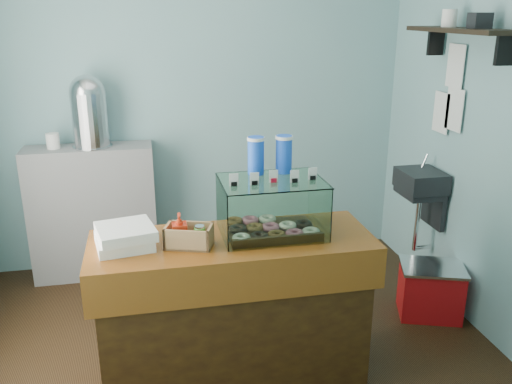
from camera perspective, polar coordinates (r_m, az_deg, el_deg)
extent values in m
plane|color=black|center=(3.72, -2.95, -16.23)|extent=(3.50, 3.50, 0.00)
cube|color=#7AA8B2|center=(4.60, -6.19, 9.44)|extent=(3.50, 0.04, 2.80)
cube|color=#7AA8B2|center=(1.74, 4.03, -5.92)|extent=(3.50, 0.04, 2.80)
cube|color=#7AA8B2|center=(3.80, 23.85, 6.05)|extent=(0.04, 3.00, 2.80)
cube|color=black|center=(4.28, 16.99, 1.17)|extent=(0.30, 0.35, 0.15)
cube|color=black|center=(4.41, 18.23, -1.22)|extent=(0.04, 0.30, 0.35)
cylinder|color=silver|center=(4.37, 17.33, 3.11)|extent=(0.02, 0.02, 0.12)
cylinder|color=silver|center=(4.40, 16.56, -3.19)|extent=(0.04, 0.04, 0.45)
cube|color=black|center=(3.91, 20.66, 15.66)|extent=(0.25, 1.00, 0.03)
cube|color=black|center=(3.61, 24.75, 13.42)|extent=(0.12, 0.03, 0.18)
cube|color=black|center=(4.29, 18.40, 14.70)|extent=(0.12, 0.03, 0.18)
cube|color=white|center=(4.15, 20.15, 8.13)|extent=(0.01, 0.21, 0.30)
cube|color=white|center=(4.30, 18.91, 7.92)|extent=(0.01, 0.21, 0.30)
cube|color=white|center=(4.15, 20.26, 12.33)|extent=(0.01, 0.21, 0.30)
cube|color=#43280C|center=(3.28, -2.38, -12.66)|extent=(1.50, 0.56, 0.84)
cube|color=#50260A|center=(3.07, -2.49, -5.47)|extent=(1.60, 0.60, 0.06)
cube|color=#50260A|center=(2.88, -1.53, -9.87)|extent=(1.60, 0.04, 0.18)
cube|color=gray|center=(4.64, -16.71, -2.04)|extent=(1.00, 0.32, 1.10)
cube|color=#321E0F|center=(3.14, 1.63, -4.13)|extent=(0.52, 0.37, 0.02)
torus|color=beige|center=(2.98, -1.51, -4.85)|extent=(0.10, 0.10, 0.03)
torus|color=black|center=(3.00, 0.35, -4.69)|extent=(0.10, 0.10, 0.03)
torus|color=brown|center=(3.02, 2.19, -4.54)|extent=(0.10, 0.10, 0.03)
torus|color=#D3637A|center=(3.04, 4.00, -4.38)|extent=(0.10, 0.10, 0.03)
torus|color=beige|center=(3.07, 5.77, -4.22)|extent=(0.10, 0.10, 0.03)
torus|color=black|center=(3.09, -1.93, -3.96)|extent=(0.10, 0.10, 0.03)
torus|color=brown|center=(3.11, -0.14, -3.82)|extent=(0.10, 0.10, 0.03)
torus|color=#D3637A|center=(3.13, 1.64, -3.67)|extent=(0.10, 0.10, 0.03)
torus|color=beige|center=(3.15, 3.38, -3.53)|extent=(0.10, 0.10, 0.03)
torus|color=black|center=(3.18, 5.11, -3.38)|extent=(0.10, 0.10, 0.03)
torus|color=brown|center=(3.20, -2.32, -3.13)|extent=(0.10, 0.10, 0.03)
torus|color=#D3637A|center=(3.22, -0.59, -3.00)|extent=(0.10, 0.10, 0.03)
torus|color=beige|center=(3.24, 1.12, -2.87)|extent=(0.10, 0.10, 0.03)
cube|color=white|center=(2.90, 2.62, -3.01)|extent=(0.57, 0.01, 0.31)
cube|color=white|center=(3.28, 0.80, -0.40)|extent=(0.57, 0.01, 0.31)
cube|color=white|center=(3.04, -3.61, -2.01)|extent=(0.01, 0.42, 0.31)
cube|color=white|center=(3.16, 6.70, -1.24)|extent=(0.01, 0.42, 0.31)
cube|color=white|center=(3.04, 1.68, 1.19)|extent=(0.59, 0.43, 0.01)
cube|color=white|center=(2.93, -2.38, 1.34)|extent=(0.05, 0.00, 0.07)
cube|color=black|center=(2.94, -2.37, 0.91)|extent=(0.03, 0.02, 0.02)
cube|color=white|center=(2.95, -0.21, 1.48)|extent=(0.05, 0.00, 0.07)
cube|color=black|center=(2.96, -0.21, 1.05)|extent=(0.03, 0.02, 0.02)
cube|color=white|center=(2.98, 1.92, 1.61)|extent=(0.05, 0.00, 0.07)
cube|color=red|center=(2.98, 1.91, 1.19)|extent=(0.03, 0.02, 0.02)
cube|color=white|center=(3.01, 4.01, 1.74)|extent=(0.05, 0.00, 0.07)
cube|color=black|center=(3.01, 4.00, 1.32)|extent=(0.03, 0.02, 0.02)
cube|color=white|center=(3.04, 6.06, 1.86)|extent=(0.05, 0.00, 0.07)
cube|color=black|center=(3.04, 6.05, 1.45)|extent=(0.03, 0.02, 0.02)
cylinder|color=blue|center=(3.12, -0.01, 3.85)|extent=(0.09, 0.09, 0.22)
cylinder|color=white|center=(3.10, -0.01, 5.64)|extent=(0.10, 0.10, 0.02)
cylinder|color=blue|center=(3.16, 2.95, 4.00)|extent=(0.09, 0.09, 0.22)
cylinder|color=white|center=(3.13, 2.98, 5.77)|extent=(0.10, 0.10, 0.02)
cube|color=tan|center=(2.99, -7.03, -5.57)|extent=(0.28, 0.22, 0.01)
cube|color=tan|center=(2.91, -7.39, -5.14)|extent=(0.24, 0.09, 0.12)
cube|color=tan|center=(3.03, -6.77, -4.12)|extent=(0.24, 0.09, 0.12)
cube|color=tan|center=(3.00, -9.27, -4.49)|extent=(0.06, 0.15, 0.12)
cube|color=tan|center=(2.94, -4.83, -4.75)|extent=(0.06, 0.15, 0.12)
imported|color=red|center=(2.96, -8.05, -3.85)|extent=(0.10, 0.10, 0.18)
cylinder|color=green|center=(2.95, -5.94, -4.65)|extent=(0.06, 0.06, 0.10)
cylinder|color=silver|center=(2.93, -5.98, -3.66)|extent=(0.05, 0.05, 0.01)
cube|color=white|center=(3.04, -13.70, -5.06)|extent=(0.34, 0.34, 0.06)
cube|color=white|center=(3.01, -13.57, -4.09)|extent=(0.35, 0.35, 0.06)
cylinder|color=silver|center=(4.48, -16.82, 4.66)|extent=(0.31, 0.31, 0.01)
cylinder|color=silver|center=(4.44, -17.07, 7.32)|extent=(0.27, 0.27, 0.42)
sphere|color=silver|center=(4.40, -17.33, 9.97)|extent=(0.27, 0.27, 0.27)
cube|color=red|center=(4.19, 17.87, -9.94)|extent=(0.50, 0.44, 0.37)
cube|color=silver|center=(4.10, 18.14, -7.54)|extent=(0.53, 0.46, 0.02)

